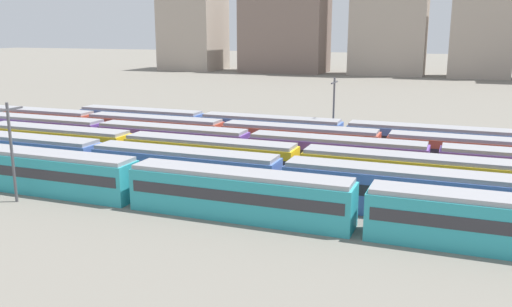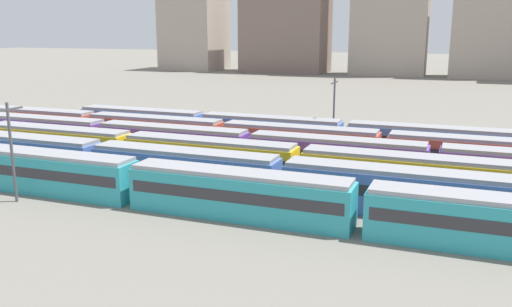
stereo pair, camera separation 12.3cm
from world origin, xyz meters
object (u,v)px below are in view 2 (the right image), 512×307
Objects in this scene: train_track_3 at (249,148)px; train_track_0 at (135,182)px; train_track_4 at (383,148)px; train_track_5 at (270,131)px; catenary_pole_2 at (11,147)px; catenary_pole_1 at (334,108)px; train_track_1 at (395,191)px.

train_track_0 is at bearing -104.91° from train_track_3.
train_track_0 is 1.00× the size of train_track_3.
train_track_3 is 14.44m from train_track_4.
catenary_pole_2 is (-12.73, -29.15, 2.89)m from train_track_5.
catenary_pole_1 is 37.74m from catenary_pole_2.
train_track_5 is (-17.85, 20.80, -0.00)m from train_track_1.
catenary_pole_1 is (-10.44, 23.57, 2.92)m from train_track_1.
catenary_pole_2 reaches higher than train_track_4.
catenary_pole_2 is (-20.14, -31.92, -0.04)m from catenary_pole_1.
train_track_1 is 15.91m from train_track_4.
catenary_pole_1 reaches higher than train_track_5.
train_track_1 is 27.41m from train_track_5.
train_track_3 is 10.48m from train_track_5.
train_track_0 is at bearing -130.27° from train_track_4.
train_track_0 is 10.74m from catenary_pole_2.
train_track_5 is 31.94m from catenary_pole_2.
train_track_1 is 1.68× the size of train_track_5.
train_track_4 is at bearing 21.11° from train_track_3.
train_track_1 is 1.25× the size of train_track_3.
train_track_0 is 16.14m from train_track_3.
train_track_4 is at bearing 101.27° from train_track_1.
train_track_3 and train_track_5 have the same top height.
catenary_pole_1 is (10.29, 28.77, 2.92)m from train_track_0.
train_track_4 is (13.47, 5.20, 0.00)m from train_track_3.
train_track_5 is (-1.27, 10.40, -0.00)m from train_track_3.
catenary_pole_1 is at bearing 20.48° from train_track_5.
train_track_3 is at bearing -158.89° from train_track_4.
catenary_pole_1 is (7.41, 2.77, 2.92)m from train_track_5.
train_track_4 is 13.07× the size of catenary_pole_1.
catenary_pole_2 is (-9.85, -3.15, 2.89)m from train_track_0.
train_track_0 is 8.68× the size of catenary_pole_1.
train_track_1 and train_track_4 have the same top height.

